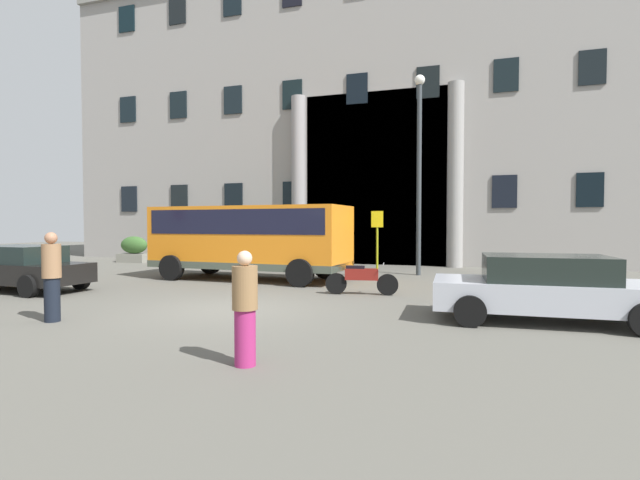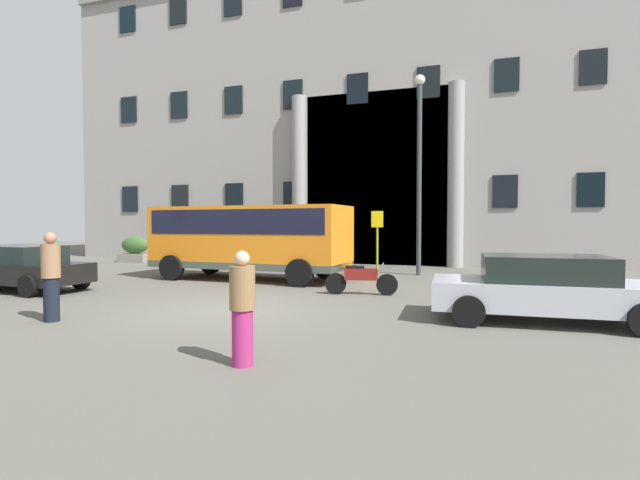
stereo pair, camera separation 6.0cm
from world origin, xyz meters
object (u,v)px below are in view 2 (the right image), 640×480
(scooter_by_planter, at_px, (360,279))
(lamppost_plaza_centre, at_px, (419,159))
(parked_hatchback_near, at_px, (544,288))
(hedge_planter_west, at_px, (135,250))
(hedge_planter_far_east, at_px, (212,248))
(parked_sedan_second, at_px, (20,267))
(pedestrian_woman_dark_dress, at_px, (242,308))
(bus_stop_sign, at_px, (377,236))
(orange_minibus, at_px, (250,236))
(hedge_planter_far_west, at_px, (269,254))
(pedestrian_man_red_shirt, at_px, (51,276))

(scooter_by_planter, distance_m, lamppost_plaza_centre, 7.03)
(parked_hatchback_near, height_order, scooter_by_planter, parked_hatchback_near)
(parked_hatchback_near, relative_size, scooter_by_planter, 2.17)
(hedge_planter_west, bearing_deg, hedge_planter_far_east, 2.30)
(parked_sedan_second, height_order, pedestrian_woman_dark_dress, pedestrian_woman_dark_dress)
(bus_stop_sign, xyz_separation_m, hedge_planter_west, (-13.40, 3.02, -0.88))
(parked_sedan_second, relative_size, pedestrian_woman_dark_dress, 2.66)
(orange_minibus, relative_size, lamppost_plaza_centre, 0.93)
(hedge_planter_far_west, xyz_separation_m, parked_sedan_second, (-3.87, -9.43, 0.08))
(orange_minibus, bearing_deg, hedge_planter_far_west, 109.37)
(hedge_planter_west, bearing_deg, bus_stop_sign, -12.72)
(hedge_planter_far_west, height_order, pedestrian_man_red_shirt, pedestrian_man_red_shirt)
(hedge_planter_far_east, height_order, lamppost_plaza_centre, lamppost_plaza_centre)
(pedestrian_woman_dark_dress, bearing_deg, bus_stop_sign, -35.75)
(orange_minibus, xyz_separation_m, bus_stop_sign, (4.25, 1.95, -0.04))
(hedge_planter_far_east, xyz_separation_m, pedestrian_man_red_shirt, (4.08, -12.96, 0.11))
(hedge_planter_far_west, bearing_deg, hedge_planter_far_east, 173.03)
(parked_sedan_second, bearing_deg, scooter_by_planter, 16.12)
(lamppost_plaza_centre, bearing_deg, parked_sedan_second, -143.69)
(pedestrian_man_red_shirt, bearing_deg, parked_sedan_second, 23.80)
(bus_stop_sign, xyz_separation_m, scooter_by_planter, (0.33, -4.27, -1.08))
(hedge_planter_far_east, relative_size, hedge_planter_west, 1.25)
(orange_minibus, bearing_deg, bus_stop_sign, 27.56)
(bus_stop_sign, xyz_separation_m, parked_hatchback_near, (4.74, -6.70, -0.84))
(parked_hatchback_near, bearing_deg, hedge_planter_far_east, 142.20)
(scooter_by_planter, bearing_deg, hedge_planter_west, 143.52)
(orange_minibus, height_order, parked_hatchback_near, orange_minibus)
(hedge_planter_west, height_order, parked_hatchback_near, parked_hatchback_near)
(bus_stop_sign, relative_size, parked_hatchback_near, 0.56)
(parked_hatchback_near, bearing_deg, bus_stop_sign, 123.41)
(bus_stop_sign, distance_m, lamppost_plaza_centre, 3.55)
(hedge_planter_west, distance_m, lamppost_plaza_centre, 15.35)
(bus_stop_sign, xyz_separation_m, hedge_planter_far_west, (-5.65, 2.80, -0.93))
(pedestrian_woman_dark_dress, bearing_deg, lamppost_plaza_centre, -42.12)
(hedge_planter_far_west, height_order, parked_hatchback_near, parked_hatchback_near)
(hedge_planter_west, relative_size, lamppost_plaza_centre, 0.21)
(hedge_planter_far_east, distance_m, parked_sedan_second, 9.85)
(parked_hatchback_near, bearing_deg, pedestrian_man_red_shirt, -164.24)
(hedge_planter_far_east, bearing_deg, parked_sedan_second, -93.43)
(hedge_planter_far_east, bearing_deg, scooter_by_planter, -38.89)
(hedge_planter_west, height_order, pedestrian_man_red_shirt, pedestrian_man_red_shirt)
(hedge_planter_far_east, xyz_separation_m, lamppost_plaza_centre, (10.31, -1.82, 3.69))
(bus_stop_sign, distance_m, pedestrian_man_red_shirt, 10.91)
(hedge_planter_west, xyz_separation_m, scooter_by_planter, (13.73, -7.30, -0.20))
(hedge_planter_far_west, relative_size, hedge_planter_west, 1.26)
(scooter_by_planter, relative_size, pedestrian_woman_dark_dress, 1.26)
(hedge_planter_west, height_order, parked_sedan_second, hedge_planter_west)
(bus_stop_sign, bearing_deg, hedge_planter_west, 167.28)
(hedge_planter_far_west, distance_m, pedestrian_woman_dark_dress, 15.23)
(bus_stop_sign, bearing_deg, scooter_by_planter, -85.57)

